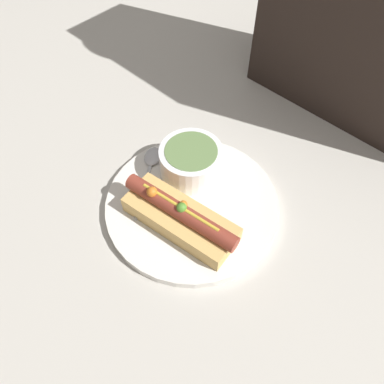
# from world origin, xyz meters

# --- Properties ---
(ground_plane) EXTENTS (4.00, 4.00, 0.00)m
(ground_plane) POSITION_xyz_m (0.00, 0.00, 0.00)
(ground_plane) COLOR #BCB7AD
(dinner_plate) EXTENTS (0.28, 0.28, 0.01)m
(dinner_plate) POSITION_xyz_m (0.00, 0.00, 0.01)
(dinner_plate) COLOR white
(dinner_plate) RESTS_ON ground_plane
(hot_dog) EXTENTS (0.19, 0.09, 0.06)m
(hot_dog) POSITION_xyz_m (0.02, -0.04, 0.04)
(hot_dog) COLOR #DBAD60
(hot_dog) RESTS_ON dinner_plate
(soup_bowl) EXTENTS (0.11, 0.11, 0.05)m
(soup_bowl) POSITION_xyz_m (-0.04, 0.05, 0.04)
(soup_bowl) COLOR white
(soup_bowl) RESTS_ON dinner_plate
(spoon) EXTENTS (0.10, 0.13, 0.01)m
(spoon) POSITION_xyz_m (-0.11, 0.01, 0.02)
(spoon) COLOR #B7B7BC
(spoon) RESTS_ON dinner_plate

